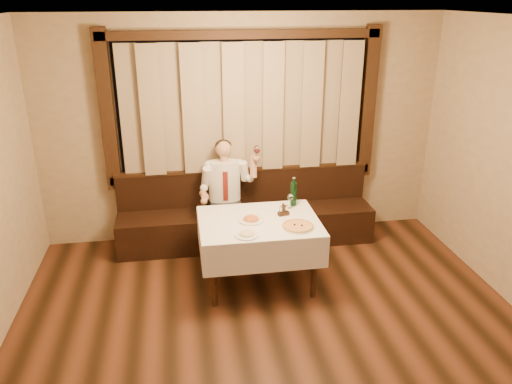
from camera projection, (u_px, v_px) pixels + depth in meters
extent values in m
cube|color=silver|center=(306.00, 27.00, 2.95)|extent=(5.00, 6.00, 0.01)
cube|color=tan|center=(242.00, 130.00, 6.23)|extent=(5.00, 0.01, 2.80)
cube|color=black|center=(242.00, 107.00, 6.10)|extent=(3.00, 0.02, 1.60)
cube|color=orange|center=(186.00, 133.00, 6.10)|extent=(0.50, 0.01, 0.40)
cube|color=black|center=(243.00, 173.00, 6.37)|extent=(3.30, 0.12, 0.10)
cube|color=black|center=(242.00, 34.00, 5.74)|extent=(3.30, 0.12, 0.10)
cube|color=black|center=(107.00, 112.00, 5.82)|extent=(0.16, 0.12, 1.90)
cube|color=black|center=(368.00, 103.00, 6.29)|extent=(0.16, 0.12, 1.90)
cube|color=#8A7558|center=(243.00, 108.00, 6.00)|extent=(2.90, 0.08, 1.55)
cube|color=black|center=(246.00, 226.00, 6.37)|extent=(3.20, 0.60, 0.45)
cube|color=black|center=(244.00, 187.00, 6.42)|extent=(3.20, 0.12, 0.45)
cube|color=black|center=(243.00, 169.00, 6.33)|extent=(3.20, 0.14, 0.04)
cylinder|color=black|center=(214.00, 275.00, 5.00)|extent=(0.06, 0.06, 0.71)
cylinder|color=black|center=(314.00, 267.00, 5.16)|extent=(0.06, 0.06, 0.71)
cylinder|color=black|center=(209.00, 242.00, 5.68)|extent=(0.06, 0.06, 0.71)
cylinder|color=black|center=(298.00, 235.00, 5.83)|extent=(0.06, 0.06, 0.71)
cube|color=black|center=(259.00, 223.00, 5.28)|extent=(1.20, 0.90, 0.04)
cube|color=white|center=(259.00, 221.00, 5.27)|extent=(1.26, 0.96, 0.01)
cube|color=white|center=(267.00, 257.00, 4.90)|extent=(1.26, 0.01, 0.35)
cube|color=white|center=(252.00, 217.00, 5.78)|extent=(1.26, 0.01, 0.35)
cube|color=white|center=(200.00, 240.00, 5.24)|extent=(0.01, 0.96, 0.35)
cube|color=white|center=(316.00, 231.00, 5.43)|extent=(0.01, 0.96, 0.35)
cylinder|color=white|center=(298.00, 227.00, 5.11)|extent=(0.34, 0.34, 0.01)
cylinder|color=#C74B1D|center=(298.00, 226.00, 5.10)|extent=(0.31, 0.31, 0.01)
torus|color=#BA9247|center=(298.00, 226.00, 5.10)|extent=(0.32, 0.32, 0.02)
sphere|color=black|center=(295.00, 225.00, 5.11)|extent=(0.02, 0.02, 0.02)
sphere|color=black|center=(302.00, 225.00, 5.10)|extent=(0.02, 0.02, 0.02)
cylinder|color=white|center=(251.00, 220.00, 5.26)|extent=(0.27, 0.27, 0.02)
ellipsoid|color=#B6461D|center=(251.00, 216.00, 5.24)|extent=(0.17, 0.17, 0.08)
cylinder|color=white|center=(247.00, 235.00, 4.93)|extent=(0.24, 0.24, 0.01)
ellipsoid|color=beige|center=(247.00, 231.00, 4.92)|extent=(0.15, 0.15, 0.07)
cylinder|color=#0D401A|center=(294.00, 194.00, 5.60)|extent=(0.07, 0.07, 0.27)
cylinder|color=#0D401A|center=(294.00, 181.00, 5.54)|extent=(0.03, 0.03, 0.06)
cylinder|color=silver|center=(294.00, 178.00, 5.53)|extent=(0.03, 0.03, 0.01)
cylinder|color=white|center=(290.00, 208.00, 5.57)|extent=(0.06, 0.06, 0.01)
cylinder|color=white|center=(290.00, 204.00, 5.55)|extent=(0.01, 0.01, 0.09)
ellipsoid|color=white|center=(290.00, 197.00, 5.52)|extent=(0.07, 0.07, 0.08)
cube|color=black|center=(284.00, 213.00, 5.39)|extent=(0.13, 0.09, 0.04)
cube|color=black|center=(284.00, 208.00, 5.36)|extent=(0.03, 0.06, 0.09)
cylinder|color=white|center=(281.00, 210.00, 5.36)|extent=(0.03, 0.03, 0.07)
cylinder|color=silver|center=(281.00, 207.00, 5.34)|extent=(0.03, 0.03, 0.01)
cylinder|color=white|center=(287.00, 209.00, 5.38)|extent=(0.03, 0.03, 0.07)
cylinder|color=silver|center=(287.00, 206.00, 5.37)|extent=(0.03, 0.03, 0.01)
cube|color=black|center=(226.00, 209.00, 6.11)|extent=(0.37, 0.42, 0.15)
cube|color=black|center=(220.00, 239.00, 6.02)|extent=(0.10, 0.11, 0.45)
cube|color=black|center=(237.00, 238.00, 6.05)|extent=(0.10, 0.11, 0.45)
ellipsoid|color=white|center=(224.00, 181.00, 6.12)|extent=(0.39, 0.24, 0.50)
cube|color=maroon|center=(225.00, 186.00, 6.02)|extent=(0.06, 0.01, 0.37)
cylinder|color=tan|center=(224.00, 158.00, 6.02)|extent=(0.09, 0.09, 0.07)
sphere|color=tan|center=(224.00, 149.00, 5.97)|extent=(0.20, 0.20, 0.20)
ellipsoid|color=black|center=(223.00, 146.00, 5.99)|extent=(0.20, 0.20, 0.15)
sphere|color=white|center=(209.00, 166.00, 6.02)|extent=(0.12, 0.12, 0.12)
sphere|color=white|center=(239.00, 164.00, 6.07)|extent=(0.12, 0.12, 0.12)
sphere|color=tan|center=(204.00, 202.00, 5.77)|extent=(0.08, 0.08, 0.08)
sphere|color=tan|center=(256.00, 158.00, 5.91)|extent=(0.09, 0.09, 0.09)
cylinder|color=white|center=(257.00, 155.00, 5.87)|extent=(0.01, 0.01, 0.10)
ellipsoid|color=white|center=(257.00, 149.00, 5.84)|extent=(0.08, 0.08, 0.10)
ellipsoid|color=#4C070F|center=(257.00, 151.00, 5.85)|extent=(0.06, 0.06, 0.06)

